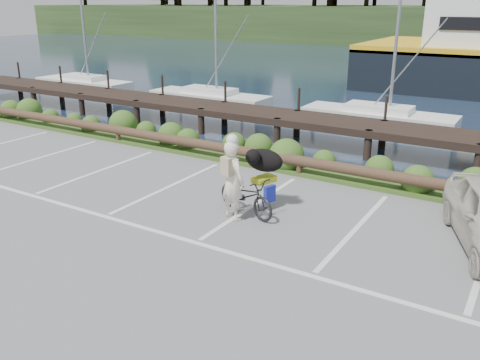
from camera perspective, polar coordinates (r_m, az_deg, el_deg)
name	(u,v)px	position (r m, az deg, el deg)	size (l,w,h in m)	color
ground	(207,236)	(10.89, -3.73, -6.26)	(72.00, 72.00, 0.00)	slate
vegetation_strip	(309,168)	(15.20, 7.75, 1.38)	(34.00, 1.60, 0.10)	#3D5B21
log_rail	(299,176)	(14.61, 6.63, 0.47)	(32.00, 0.30, 0.60)	#443021
bicycle	(246,195)	(11.78, 0.69, -1.72)	(0.61, 1.76, 0.93)	black
cyclist	(232,181)	(11.37, -0.86, -0.06)	(0.67, 0.44, 1.84)	white
dog	(264,160)	(11.90, 2.74, 2.23)	(0.94, 0.46, 0.54)	black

